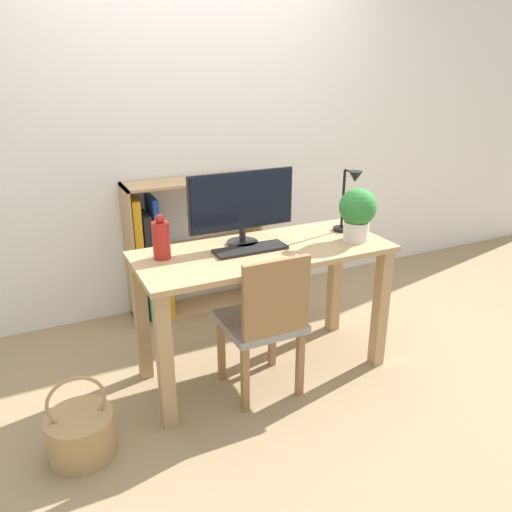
{
  "coord_description": "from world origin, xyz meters",
  "views": [
    {
      "loc": [
        -1.13,
        -2.26,
        1.7
      ],
      "look_at": [
        0.0,
        0.1,
        0.69
      ],
      "focal_mm": 35.0,
      "sensor_mm": 36.0,
      "label": 1
    }
  ],
  "objects": [
    {
      "name": "desk",
      "position": [
        0.0,
        0.0,
        0.61
      ],
      "size": [
        1.4,
        0.58,
        0.76
      ],
      "color": "tan",
      "rests_on": "ground_plane"
    },
    {
      "name": "keyboard",
      "position": [
        -0.08,
        0.01,
        0.77
      ],
      "size": [
        0.4,
        0.14,
        0.02
      ],
      "color": "black",
      "rests_on": "desk"
    },
    {
      "name": "desk_lamp",
      "position": [
        0.56,
        0.03,
        0.99
      ],
      "size": [
        0.1,
        0.19,
        0.38
      ],
      "color": "black",
      "rests_on": "desk"
    },
    {
      "name": "bookshelf",
      "position": [
        -0.27,
        0.93,
        0.43
      ],
      "size": [
        0.94,
        0.28,
        0.96
      ],
      "color": "tan",
      "rests_on": "ground_plane"
    },
    {
      "name": "vase",
      "position": [
        -0.53,
        0.11,
        0.87
      ],
      "size": [
        0.09,
        0.09,
        0.23
      ],
      "color": "#B2231E",
      "rests_on": "desk"
    },
    {
      "name": "basket",
      "position": [
        -1.06,
        -0.25,
        0.11
      ],
      "size": [
        0.31,
        0.31,
        0.42
      ],
      "color": "tan",
      "rests_on": "ground_plane"
    },
    {
      "name": "ground_plane",
      "position": [
        0.0,
        0.0,
        0.0
      ],
      "size": [
        10.0,
        10.0,
        0.0
      ],
      "primitive_type": "plane",
      "color": "#997F5B"
    },
    {
      "name": "potted_plant",
      "position": [
        0.53,
        -0.1,
        0.93
      ],
      "size": [
        0.21,
        0.21,
        0.3
      ],
      "color": "silver",
      "rests_on": "desk"
    },
    {
      "name": "monitor",
      "position": [
        -0.07,
        0.12,
        0.99
      ],
      "size": [
        0.61,
        0.17,
        0.41
      ],
      "color": "#232326",
      "rests_on": "desk"
    },
    {
      "name": "wall_back",
      "position": [
        0.0,
        1.11,
        1.3
      ],
      "size": [
        8.0,
        0.05,
        2.6
      ],
      "color": "white",
      "rests_on": "ground_plane"
    },
    {
      "name": "chair",
      "position": [
        -0.09,
        -0.2,
        0.45
      ],
      "size": [
        0.4,
        0.4,
        0.83
      ],
      "rotation": [
        0.0,
        0.0,
        0.15
      ],
      "color": "gray",
      "rests_on": "ground_plane"
    }
  ]
}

